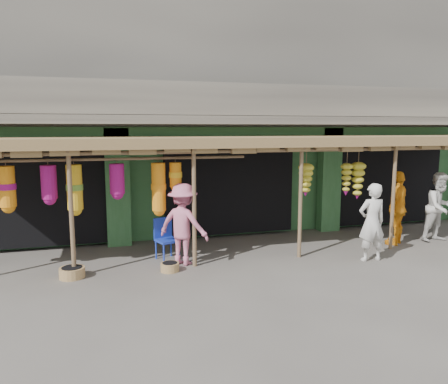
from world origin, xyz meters
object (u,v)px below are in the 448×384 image
object	(u,v)px
person_shopper	(183,224)
person_right	(440,207)
person_front	(372,222)
person_vendor	(397,208)
blue_chair	(165,236)

from	to	relation	value
person_shopper	person_right	bearing A→B (deg)	-140.28
person_front	person_right	size ratio (longest dim) A/B	0.96
person_right	person_vendor	xyz separation A→B (m)	(-1.28, 0.06, 0.03)
person_front	person_right	bearing A→B (deg)	-157.94
person_vendor	person_shopper	distance (m)	5.63
person_shopper	blue_chair	bearing A→B (deg)	-17.60
person_right	blue_chair	bearing A→B (deg)	170.56
blue_chair	person_right	world-z (taller)	person_right
blue_chair	person_vendor	size ratio (longest dim) A/B	0.50
blue_chair	person_vendor	xyz separation A→B (m)	(5.96, -0.35, 0.42)
person_vendor	person_shopper	xyz separation A→B (m)	(-5.63, -0.15, -0.05)
person_shopper	person_front	bearing A→B (deg)	-153.64
blue_chair	person_shopper	size ratio (longest dim) A/B	0.53
person_front	person_shopper	bearing A→B (deg)	-10.71
person_front	person_vendor	world-z (taller)	person_vendor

